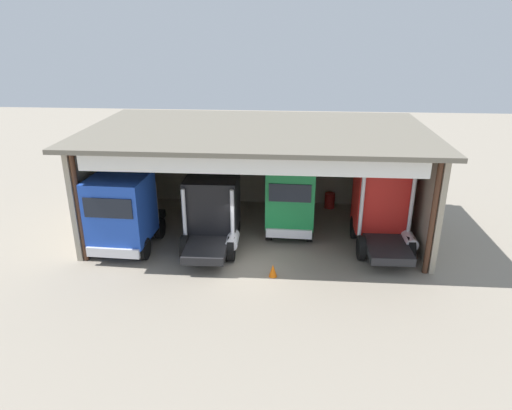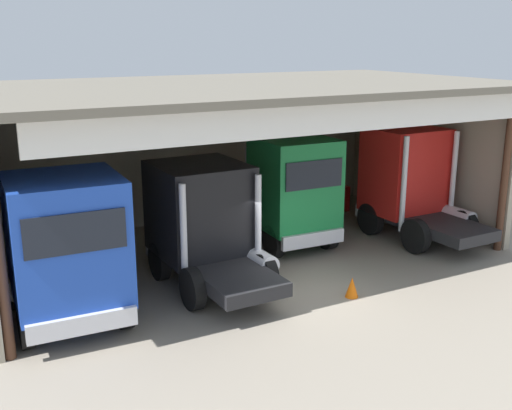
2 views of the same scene
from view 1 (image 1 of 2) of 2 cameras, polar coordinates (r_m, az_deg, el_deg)
The scene contains 9 objects.
ground_plane at distance 20.60m, azimuth -0.62°, elevation -7.73°, with size 80.00×80.00×0.00m, color gray.
workshop_shed at distance 23.75m, azimuth 0.38°, elevation 6.21°, with size 16.23×9.45×5.45m.
truck_blue_center_right_bay at distance 22.12m, azimuth -16.11°, elevation -0.82°, with size 2.74×4.88×3.73m.
truck_black_left_bay at distance 22.04m, azimuth -5.40°, elevation -0.58°, with size 2.66×4.96×3.39m.
truck_green_center_bay at distance 23.04m, azimuth 4.26°, elevation 0.77°, with size 2.52×4.63×3.69m.
truck_red_yard_outside at distance 22.66m, azimuth 15.33°, elevation -0.30°, with size 2.67×4.74×3.76m.
oil_drum at distance 27.29m, azimuth 9.09°, elevation 0.57°, with size 0.58×0.58×0.89m, color #B21E19.
tool_cart at distance 26.58m, azimuth 12.81°, elevation -0.16°, with size 0.90×0.60×1.00m, color red.
traffic_cone at distance 19.80m, azimuth 2.10°, elevation -8.10°, with size 0.36×0.36×0.56m, color orange.
Camera 1 is at (1.59, -17.92, 10.03)m, focal length 32.37 mm.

